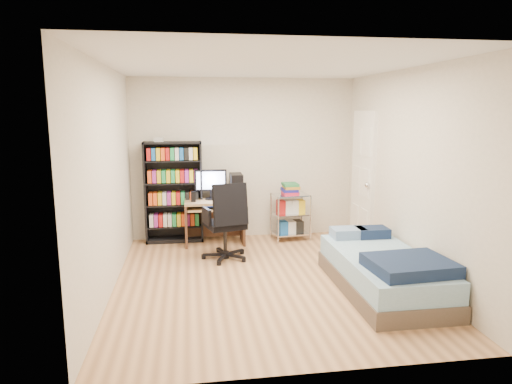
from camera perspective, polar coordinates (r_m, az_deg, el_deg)
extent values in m
cube|color=tan|center=(5.58, 1.06, -11.12)|extent=(3.50, 4.00, 0.04)
cube|color=silver|center=(5.22, 1.15, 15.83)|extent=(3.50, 4.00, 0.04)
cube|color=beige|center=(7.23, -1.57, 4.17)|extent=(3.50, 0.04, 2.50)
cube|color=beige|center=(3.31, 6.94, -3.08)|extent=(3.50, 0.04, 2.50)
cube|color=beige|center=(5.26, -18.30, 1.40)|extent=(0.04, 4.00, 2.50)
cube|color=beige|center=(5.81, 18.60, 2.17)|extent=(0.04, 4.00, 2.50)
cube|color=black|center=(7.07, -10.26, -0.03)|extent=(0.87, 0.29, 1.54)
cube|color=black|center=(7.19, -10.12, -4.20)|extent=(0.81, 0.27, 0.02)
cube|color=#B31718|center=(7.15, -10.15, -3.36)|extent=(0.75, 0.23, 0.18)
cube|color=black|center=(7.11, -10.21, -1.56)|extent=(0.81, 0.27, 0.02)
cube|color=#195AAF|center=(7.08, -10.24, -0.70)|extent=(0.75, 0.23, 0.18)
cube|color=black|center=(7.05, -10.29, 1.12)|extent=(0.81, 0.27, 0.02)
cube|color=gold|center=(7.03, -10.32, 2.00)|extent=(0.75, 0.23, 0.18)
cube|color=black|center=(7.01, -10.38, 3.85)|extent=(0.81, 0.27, 0.02)
cube|color=#20944D|center=(6.99, -10.41, 4.75)|extent=(0.75, 0.23, 0.18)
cube|color=silver|center=(6.99, -12.05, 6.42)|extent=(0.14, 0.12, 0.06)
cube|color=#9D7E51|center=(6.90, -5.24, -1.20)|extent=(0.89, 0.49, 0.04)
cube|color=#3B2A20|center=(6.96, -8.72, -3.99)|extent=(0.04, 0.49, 0.63)
cube|color=#3B2A20|center=(7.00, -1.69, -3.78)|extent=(0.04, 0.49, 0.63)
cube|color=#3B2A20|center=(7.18, -5.30, -3.32)|extent=(0.86, 0.03, 0.58)
cube|color=#9D7E51|center=(6.84, -5.19, -2.05)|extent=(0.80, 0.40, 0.02)
cube|color=black|center=(6.82, -5.18, -1.90)|extent=(0.39, 0.13, 0.02)
cube|color=black|center=(6.94, -5.69, 1.48)|extent=(0.48, 0.04, 0.32)
cube|color=#CCDBFF|center=(6.91, -5.68, 1.45)|extent=(0.43, 0.01, 0.27)
cube|color=black|center=(6.93, -2.49, 0.69)|extent=(0.18, 0.37, 0.39)
cube|color=black|center=(6.82, -7.84, -0.57)|extent=(0.07, 0.07, 0.15)
cube|color=black|center=(6.80, -3.93, -0.54)|extent=(0.07, 0.07, 0.15)
cylinder|color=black|center=(6.27, -3.88, -5.92)|extent=(0.05, 0.05, 0.38)
cube|color=black|center=(6.22, -3.90, -4.07)|extent=(0.58, 0.58, 0.08)
cube|color=black|center=(5.95, -3.23, -1.57)|extent=(0.48, 0.26, 0.55)
cube|color=black|center=(6.11, -6.21, -3.02)|extent=(0.12, 0.30, 0.22)
cube|color=black|center=(6.27, -1.68, -2.61)|extent=(0.12, 0.30, 0.22)
cylinder|color=silver|center=(6.91, 2.80, -3.60)|extent=(0.02, 0.02, 0.72)
cylinder|color=silver|center=(7.09, 6.86, -3.30)|extent=(0.02, 0.02, 0.72)
cylinder|color=silver|center=(7.25, 1.87, -2.93)|extent=(0.02, 0.02, 0.72)
cylinder|color=silver|center=(7.43, 5.76, -2.66)|extent=(0.02, 0.02, 0.72)
cube|color=silver|center=(7.23, 4.31, -5.11)|extent=(0.57, 0.44, 0.02)
cube|color=silver|center=(7.15, 4.34, -2.71)|extent=(0.57, 0.44, 0.02)
cube|color=silver|center=(7.09, 4.37, -0.35)|extent=(0.57, 0.44, 0.02)
cube|color=#C31B3D|center=(7.08, 4.38, 0.39)|extent=(0.26, 0.32, 0.17)
cube|color=brown|center=(5.43, 15.48, -10.83)|extent=(0.94, 1.88, 0.19)
cube|color=#96C2E1|center=(5.36, 15.59, -8.76)|extent=(0.90, 1.84, 0.23)
cube|color=#142241|center=(4.88, 18.67, -8.70)|extent=(0.84, 0.71, 0.13)
cube|color=#95B2D3|center=(5.92, 11.47, -5.02)|extent=(0.42, 0.28, 0.12)
cube|color=#142241|center=(6.02, 14.31, -4.89)|extent=(0.39, 0.28, 0.12)
cube|color=#432A15|center=(5.28, 15.86, -7.69)|extent=(0.26, 0.21, 0.02)
cube|color=white|center=(7.04, 13.20, 1.70)|extent=(0.05, 0.80, 2.00)
sphere|color=silver|center=(6.74, 13.74, 0.87)|extent=(0.08, 0.08, 0.08)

